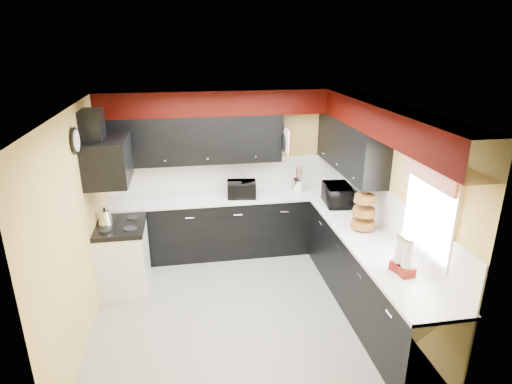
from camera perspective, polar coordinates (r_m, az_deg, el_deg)
ground at (r=5.57m, az=-1.71°, el=-15.08°), size 3.60×3.60×0.00m
wall_back at (r=6.64m, az=-3.98°, el=2.87°), size 3.60×0.06×2.50m
wall_right at (r=5.48m, az=17.14°, el=-1.81°), size 0.06×3.60×2.50m
wall_left at (r=5.07m, az=-22.52°, el=-4.28°), size 0.06×3.60×2.50m
ceiling at (r=4.61m, az=-2.04°, el=11.23°), size 3.60×3.60×0.06m
cab_back at (r=6.65m, az=-3.56°, el=-4.49°), size 3.60×0.60×0.90m
cab_right at (r=5.46m, az=14.79°, el=-11.01°), size 0.60×3.00×0.90m
counter_back at (r=6.47m, az=-3.64°, el=-0.70°), size 3.62×0.64×0.04m
counter_right at (r=5.24m, az=15.24°, el=-6.59°), size 0.64×3.02×0.04m
splash_back at (r=6.65m, az=-3.96°, el=2.35°), size 3.60×0.02×0.50m
splash_right at (r=5.50m, az=16.98°, el=-2.39°), size 0.02×3.60×0.50m
upper_back at (r=6.31m, az=-8.50°, el=6.94°), size 2.60×0.35×0.70m
upper_right at (r=6.03m, az=12.44°, el=6.08°), size 0.35×1.80×0.70m
soffit_back at (r=6.23m, az=-4.05°, el=11.87°), size 3.60×0.36×0.35m
soffit_right at (r=4.95m, az=17.43°, el=8.90°), size 0.36×3.24×0.35m
stove at (r=6.02m, az=-17.23°, el=-8.38°), size 0.60×0.75×0.86m
cooktop at (r=5.83m, az=-17.69°, el=-4.39°), size 0.62×0.77×0.06m
hood at (r=5.54m, az=-19.16°, el=4.01°), size 0.50×0.78×0.55m
hood_duct at (r=5.47m, az=-21.01°, el=8.13°), size 0.24×0.40×0.40m
window at (r=4.64m, az=22.16°, el=-2.42°), size 0.03×0.86×0.96m
valance at (r=4.49m, az=22.22°, el=2.26°), size 0.04×0.88×0.20m
pan_top at (r=6.35m, az=3.56°, el=9.06°), size 0.03×0.22×0.40m
pan_mid at (r=6.28m, az=3.78°, el=6.59°), size 0.03×0.28×0.46m
pan_low at (r=6.53m, az=3.25°, el=6.86°), size 0.03×0.24×0.42m
cut_board at (r=6.16m, az=4.13°, el=6.79°), size 0.03×0.26×0.35m
baskets at (r=5.43m, az=14.18°, el=-2.51°), size 0.27×0.27×0.50m
clock at (r=5.02m, az=-22.96°, el=6.33°), size 0.03×0.30×0.30m
deco_plate at (r=4.89m, az=19.80°, el=7.60°), size 0.03×0.24×0.24m
toaster_oven at (r=6.37m, az=-1.94°, el=0.35°), size 0.46×0.39×0.24m
microwave at (r=6.20m, az=10.81°, el=-0.37°), size 0.39×0.54×0.29m
utensil_crock at (r=6.68m, az=5.71°, el=0.87°), size 0.16×0.16×0.17m
knife_block at (r=6.68m, az=5.43°, el=0.99°), size 0.09×0.12×0.19m
kettle at (r=5.87m, az=-19.47°, el=-3.18°), size 0.24×0.24×0.17m
dispenser_a at (r=4.61m, az=18.71°, el=-7.77°), size 0.19×0.19×0.39m
dispenser_b at (r=4.54m, az=19.56°, el=-8.31°), size 0.16×0.16×0.39m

